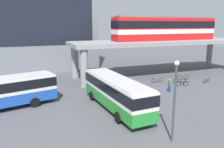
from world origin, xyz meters
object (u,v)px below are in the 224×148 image
object	(u,v)px
bicycle_orange	(207,80)
bicycle_black	(182,83)
station_building	(22,20)
pedestrian_waiting_near_stop	(170,86)
bicycle_brown	(157,80)
bicycle_green	(183,77)
bicycle_blue	(122,83)
bus_main	(115,90)
train	(165,28)
bicycle_red	(179,81)

from	to	relation	value
bicycle_orange	bicycle_black	size ratio (longest dim) A/B	1.01
station_building	pedestrian_waiting_near_stop	world-z (taller)	station_building
station_building	bicycle_brown	world-z (taller)	station_building
bicycle_orange	bicycle_black	distance (m)	4.59
bicycle_green	bicycle_orange	bearing A→B (deg)	-54.78
bicycle_brown	bicycle_green	world-z (taller)	same
pedestrian_waiting_near_stop	bicycle_green	bearing A→B (deg)	38.62
bicycle_orange	bicycle_blue	bearing A→B (deg)	166.69
station_building	bus_main	size ratio (longest dim) A/B	2.31
train	pedestrian_waiting_near_stop	world-z (taller)	train
bicycle_brown	bicycle_black	size ratio (longest dim) A/B	1.06
train	bus_main	xyz separation A→B (m)	(-13.79, -11.95, -5.73)
station_building	pedestrian_waiting_near_stop	size ratio (longest dim) A/B	15.43
bus_main	bicycle_brown	xyz separation A→B (m)	(9.63, 7.33, -1.63)
train	bicycle_orange	size ratio (longest dim) A/B	10.60
bicycle_green	bicycle_black	xyz separation A→B (m)	(-2.58, -3.03, 0.00)
bicycle_brown	bicycle_orange	bearing A→B (deg)	-21.49
bicycle_blue	bicycle_black	bearing A→B (deg)	-21.91
bicycle_blue	bicycle_orange	xyz separation A→B (m)	(12.27, -2.90, 0.00)
bicycle_blue	pedestrian_waiting_near_stop	size ratio (longest dim) A/B	1.07
pedestrian_waiting_near_stop	station_building	bearing A→B (deg)	125.92
bicycle_black	bicycle_brown	bearing A→B (deg)	127.45
bicycle_red	pedestrian_waiting_near_stop	size ratio (longest dim) A/B	1.03
bicycle_blue	bicycle_black	world-z (taller)	same
bus_main	bicycle_blue	world-z (taller)	bus_main
bicycle_orange	pedestrian_waiting_near_stop	size ratio (longest dim) A/B	1.02
station_building	bus_main	world-z (taller)	station_building
bicycle_orange	bicycle_brown	xyz separation A→B (m)	(-6.77, 2.67, 0.00)
bicycle_green	bicycle_red	bearing A→B (deg)	-138.77
bicycle_green	bicycle_black	bearing A→B (deg)	-130.34
train	bicycle_brown	bearing A→B (deg)	-132.03
train	bus_main	distance (m)	19.13
train	bicycle_orange	bearing A→B (deg)	-70.31
bicycle_red	bicycle_blue	bearing A→B (deg)	167.57
bicycle_red	pedestrian_waiting_near_stop	distance (m)	4.80
pedestrian_waiting_near_stop	bicycle_orange	bearing A→B (deg)	12.99
bicycle_green	bicycle_black	world-z (taller)	same
bus_main	bicycle_green	world-z (taller)	bus_main
train	bus_main	world-z (taller)	train
bicycle_orange	bicycle_red	distance (m)	4.16
train	bicycle_black	bearing A→B (deg)	-104.80
bicycle_green	bicycle_black	distance (m)	3.98
pedestrian_waiting_near_stop	bicycle_red	bearing A→B (deg)	37.16
bicycle_blue	bicycle_green	world-z (taller)	same
bicycle_black	bicycle_red	bearing A→B (deg)	66.00
bicycle_brown	bicycle_green	distance (m)	4.77
bus_main	bicycle_red	distance (m)	13.75
bicycle_brown	pedestrian_waiting_near_stop	world-z (taller)	pedestrian_waiting_near_stop
station_building	bicycle_black	world-z (taller)	station_building
station_building	bicycle_red	world-z (taller)	station_building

